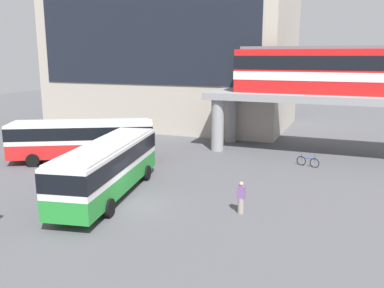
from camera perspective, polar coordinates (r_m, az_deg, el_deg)
name	(u,v)px	position (r m, az deg, el deg)	size (l,w,h in m)	color
ground_plane	(193,163)	(31.98, 0.21, -2.63)	(120.00, 120.00, 0.00)	#515156
station_building	(173,43)	(50.28, -2.68, 13.94)	(27.46, 15.10, 19.41)	#B2A899
train	(384,70)	(35.68, 25.21, 9.29)	(23.50, 2.96, 3.84)	red
bus_main	(108,164)	(24.50, -11.60, -2.71)	(4.53, 11.32, 3.22)	#268C33
bus_secondary	(82,137)	(33.09, -15.10, 0.98)	(10.94, 7.44, 3.22)	red
bicycle_blue	(308,162)	(32.08, 15.85, -2.39)	(1.73, 0.58, 1.04)	black
pedestrian_waiting_near_stop	(241,198)	(21.90, 6.84, -7.55)	(0.43, 0.32, 1.75)	gray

